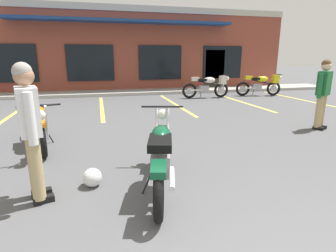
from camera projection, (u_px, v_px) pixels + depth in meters
The scene contains 11 objects.
ground_plane at pixel (178, 149), 5.23m from camera, with size 80.00×80.00×0.00m, color #515154.
sidewalk_kerb at pixel (129, 92), 13.24m from camera, with size 22.00×1.80×0.14m, color #A8A59E.
brick_storefront_building at pixel (121, 51), 16.22m from camera, with size 17.30×7.08×4.15m.
painted_stall_lines at pixel (140, 106), 9.88m from camera, with size 13.61×4.80×0.01m.
motorcycle_foreground_classic at pixel (161, 156), 3.57m from camera, with size 0.86×2.07×0.98m.
motorcycle_red_sportbike at pixel (208, 86), 11.70m from camera, with size 2.11×0.66×0.98m.
motorcycle_black_cruiser at pixel (261, 84), 12.35m from camera, with size 2.09×0.76×0.98m.
motorcycle_silver_naked at pixel (39, 124), 5.25m from camera, with size 0.88×2.08×0.98m.
person_in_black_shirt at pixel (323, 90), 6.48m from camera, with size 0.57×0.40×1.68m.
person_in_shorts_foreground at pixel (30, 126), 3.14m from camera, with size 0.35×0.60×1.68m.
helmet_on_pavement at pixel (92, 177), 3.70m from camera, with size 0.26×0.26×0.26m.
Camera 1 is at (-1.41, -0.70, 1.72)m, focal length 28.94 mm.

